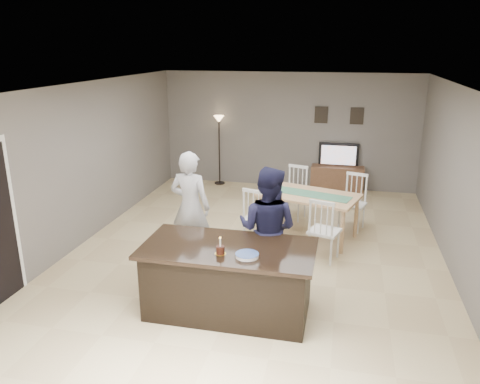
% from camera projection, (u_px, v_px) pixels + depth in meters
% --- Properties ---
extents(floor, '(8.00, 8.00, 0.00)m').
position_uv_depth(floor, '(255.00, 253.00, 7.73)').
color(floor, '#CBB482').
rests_on(floor, ground).
extents(room_shell, '(8.00, 8.00, 8.00)m').
position_uv_depth(room_shell, '(256.00, 154.00, 7.22)').
color(room_shell, slate).
rests_on(room_shell, floor).
extents(kitchen_island, '(2.15, 1.10, 0.90)m').
position_uv_depth(kitchen_island, '(229.00, 279.00, 5.92)').
color(kitchen_island, black).
rests_on(kitchen_island, floor).
extents(tv_console, '(1.20, 0.40, 0.60)m').
position_uv_depth(tv_console, '(337.00, 179.00, 10.89)').
color(tv_console, brown).
rests_on(tv_console, floor).
extents(television, '(0.91, 0.12, 0.53)m').
position_uv_depth(television, '(339.00, 155.00, 10.79)').
color(television, black).
rests_on(television, tv_console).
extents(tv_screen_glow, '(0.78, 0.00, 0.78)m').
position_uv_depth(tv_screen_glow, '(338.00, 155.00, 10.71)').
color(tv_screen_glow, orange).
rests_on(tv_screen_glow, tv_console).
extents(picture_frames, '(1.10, 0.02, 0.38)m').
position_uv_depth(picture_frames, '(339.00, 115.00, 10.66)').
color(picture_frames, black).
rests_on(picture_frames, room_shell).
extents(woman, '(0.69, 0.49, 1.77)m').
position_uv_depth(woman, '(190.00, 207.00, 7.24)').
color(woman, '#B2B1B6').
rests_on(woman, floor).
extents(man, '(0.97, 0.83, 1.76)m').
position_uv_depth(man, '(268.00, 229.00, 6.37)').
color(man, '#171733').
rests_on(man, floor).
extents(birthday_cake, '(0.14, 0.14, 0.22)m').
position_uv_depth(birthday_cake, '(220.00, 250.00, 5.56)').
color(birthday_cake, gold).
rests_on(birthday_cake, kitchen_island).
extents(plate_stack, '(0.28, 0.28, 0.04)m').
position_uv_depth(plate_stack, '(247.00, 255.00, 5.49)').
color(plate_stack, white).
rests_on(plate_stack, kitchen_island).
extents(dining_table, '(2.10, 2.30, 1.04)m').
position_uv_depth(dining_table, '(308.00, 201.00, 8.20)').
color(dining_table, tan).
rests_on(dining_table, floor).
extents(floor_lamp, '(0.25, 0.25, 1.68)m').
position_uv_depth(floor_lamp, '(219.00, 131.00, 11.21)').
color(floor_lamp, black).
rests_on(floor_lamp, floor).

